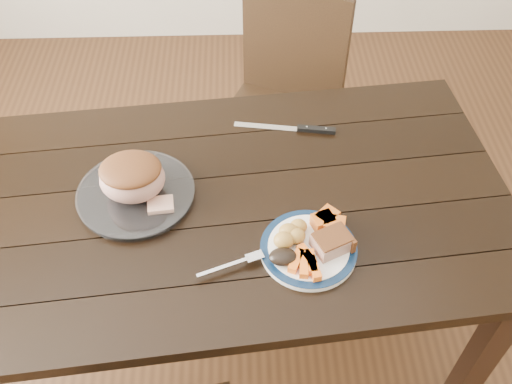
{
  "coord_description": "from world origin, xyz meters",
  "views": [
    {
      "loc": [
        0.05,
        -1.06,
        1.95
      ],
      "look_at": [
        0.08,
        -0.02,
        0.8
      ],
      "focal_mm": 40.0,
      "sensor_mm": 36.0,
      "label": 1
    }
  ],
  "objects_px": {
    "serving_platter": "(136,195)",
    "carving_knife": "(304,129)",
    "pork_slice": "(331,243)",
    "fork": "(235,263)",
    "roast_joint": "(132,179)",
    "chair_far": "(283,97)",
    "dinner_plate": "(308,249)",
    "dining_table": "(229,220)"
  },
  "relations": [
    {
      "from": "pork_slice",
      "to": "fork",
      "type": "bearing_deg",
      "value": -170.41
    },
    {
      "from": "chair_far",
      "to": "pork_slice",
      "type": "distance_m",
      "value": 0.96
    },
    {
      "from": "carving_knife",
      "to": "dinner_plate",
      "type": "bearing_deg",
      "value": -84.56
    },
    {
      "from": "fork",
      "to": "carving_knife",
      "type": "relative_size",
      "value": 0.54
    },
    {
      "from": "serving_platter",
      "to": "dining_table",
      "type": "bearing_deg",
      "value": -4.01
    },
    {
      "from": "dining_table",
      "to": "fork",
      "type": "distance_m",
      "value": 0.26
    },
    {
      "from": "dining_table",
      "to": "serving_platter",
      "type": "xyz_separation_m",
      "value": [
        -0.26,
        0.02,
        0.1
      ]
    },
    {
      "from": "chair_far",
      "to": "fork",
      "type": "bearing_deg",
      "value": 102.88
    },
    {
      "from": "fork",
      "to": "carving_knife",
      "type": "bearing_deg",
      "value": 46.27
    },
    {
      "from": "fork",
      "to": "carving_knife",
      "type": "xyz_separation_m",
      "value": [
        0.22,
        0.51,
        -0.01
      ]
    },
    {
      "from": "fork",
      "to": "roast_joint",
      "type": "bearing_deg",
      "value": 117.34
    },
    {
      "from": "chair_far",
      "to": "fork",
      "type": "height_order",
      "value": "chair_far"
    },
    {
      "from": "dining_table",
      "to": "dinner_plate",
      "type": "relative_size",
      "value": 6.7
    },
    {
      "from": "serving_platter",
      "to": "pork_slice",
      "type": "distance_m",
      "value": 0.56
    },
    {
      "from": "serving_platter",
      "to": "fork",
      "type": "height_order",
      "value": "fork"
    },
    {
      "from": "chair_far",
      "to": "carving_knife",
      "type": "relative_size",
      "value": 2.91
    },
    {
      "from": "serving_platter",
      "to": "pork_slice",
      "type": "relative_size",
      "value": 3.57
    },
    {
      "from": "serving_platter",
      "to": "fork",
      "type": "distance_m",
      "value": 0.37
    },
    {
      "from": "dinner_plate",
      "to": "carving_knife",
      "type": "xyz_separation_m",
      "value": [
        0.03,
        0.47,
        -0.0
      ]
    },
    {
      "from": "pork_slice",
      "to": "carving_knife",
      "type": "distance_m",
      "value": 0.47
    },
    {
      "from": "dinner_plate",
      "to": "chair_far",
      "type": "bearing_deg",
      "value": 89.87
    },
    {
      "from": "dining_table",
      "to": "fork",
      "type": "height_order",
      "value": "fork"
    },
    {
      "from": "serving_platter",
      "to": "fork",
      "type": "relative_size",
      "value": 1.86
    },
    {
      "from": "roast_joint",
      "to": "carving_knife",
      "type": "distance_m",
      "value": 0.57
    },
    {
      "from": "pork_slice",
      "to": "roast_joint",
      "type": "distance_m",
      "value": 0.56
    },
    {
      "from": "fork",
      "to": "carving_knife",
      "type": "height_order",
      "value": "fork"
    },
    {
      "from": "pork_slice",
      "to": "roast_joint",
      "type": "relative_size",
      "value": 0.5
    },
    {
      "from": "serving_platter",
      "to": "carving_knife",
      "type": "bearing_deg",
      "value": 28.03
    },
    {
      "from": "fork",
      "to": "carving_knife",
      "type": "distance_m",
      "value": 0.56
    },
    {
      "from": "carving_knife",
      "to": "fork",
      "type": "bearing_deg",
      "value": -104.03
    },
    {
      "from": "dining_table",
      "to": "pork_slice",
      "type": "height_order",
      "value": "pork_slice"
    },
    {
      "from": "dining_table",
      "to": "carving_knife",
      "type": "xyz_separation_m",
      "value": [
        0.24,
        0.28,
        0.1
      ]
    },
    {
      "from": "pork_slice",
      "to": "dinner_plate",
      "type": "bearing_deg",
      "value": 175.24
    },
    {
      "from": "dining_table",
      "to": "pork_slice",
      "type": "xyz_separation_m",
      "value": [
        0.27,
        -0.19,
        0.13
      ]
    },
    {
      "from": "roast_joint",
      "to": "dinner_plate",
      "type": "bearing_deg",
      "value": -23.56
    },
    {
      "from": "dinner_plate",
      "to": "carving_knife",
      "type": "relative_size",
      "value": 0.79
    },
    {
      "from": "serving_platter",
      "to": "roast_joint",
      "type": "height_order",
      "value": "roast_joint"
    },
    {
      "from": "serving_platter",
      "to": "roast_joint",
      "type": "xyz_separation_m",
      "value": [
        0.0,
        -0.0,
        0.07
      ]
    },
    {
      "from": "pork_slice",
      "to": "carving_knife",
      "type": "relative_size",
      "value": 0.28
    },
    {
      "from": "dinner_plate",
      "to": "roast_joint",
      "type": "distance_m",
      "value": 0.51
    },
    {
      "from": "fork",
      "to": "dinner_plate",
      "type": "bearing_deg",
      "value": -7.01
    },
    {
      "from": "dining_table",
      "to": "roast_joint",
      "type": "relative_size",
      "value": 9.4
    }
  ]
}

